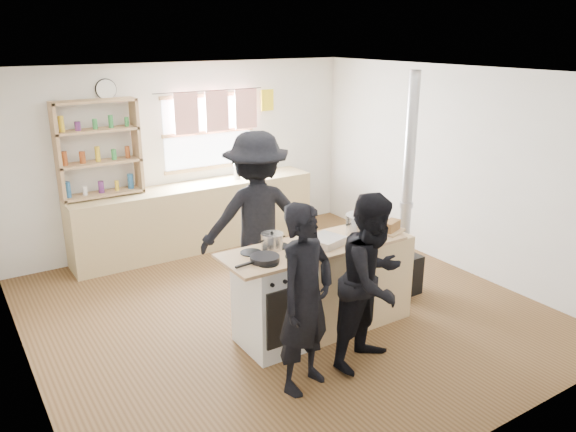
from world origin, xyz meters
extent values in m
cube|color=brown|center=(0.00, 0.00, -0.01)|extent=(5.00, 5.00, 0.01)
cube|color=tan|center=(0.00, 2.22, 0.45)|extent=(3.40, 0.55, 0.90)
cube|color=tan|center=(-1.20, 2.34, 0.94)|extent=(1.00, 0.28, 0.03)
cube|color=tan|center=(-1.20, 2.34, 1.33)|extent=(1.00, 0.28, 0.03)
cube|color=tan|center=(-1.20, 2.34, 1.74)|extent=(1.00, 0.28, 0.03)
cube|color=tan|center=(-1.20, 2.34, 2.08)|extent=(1.00, 0.28, 0.03)
cube|color=tan|center=(-1.68, 2.34, 1.50)|extent=(0.04, 0.28, 1.20)
cube|color=tan|center=(-0.72, 2.34, 1.50)|extent=(0.04, 0.28, 1.20)
cylinder|color=silver|center=(0.64, 2.22, 1.05)|extent=(0.10, 0.10, 0.31)
cube|color=white|center=(-0.45, -0.55, 0.45)|extent=(0.60, 0.60, 0.90)
cube|color=#D8B882|center=(0.45, -0.55, 0.45)|extent=(1.20, 0.60, 0.90)
cube|color=tan|center=(0.00, -0.55, 0.92)|extent=(1.84, 0.64, 0.03)
cylinder|color=black|center=(-0.59, -0.64, 0.96)|extent=(0.30, 0.30, 0.05)
cylinder|color=#2D5D20|center=(-0.59, -0.64, 0.97)|extent=(0.24, 0.24, 0.02)
cube|color=silver|center=(0.11, -0.60, 0.97)|extent=(0.37, 0.36, 0.07)
cube|color=brown|center=(0.11, -0.60, 0.99)|extent=(0.32, 0.31, 0.02)
cylinder|color=silver|center=(-0.38, -0.42, 1.00)|extent=(0.21, 0.21, 0.14)
cylinder|color=silver|center=(-0.38, -0.42, 1.08)|extent=(0.21, 0.21, 0.01)
sphere|color=black|center=(-0.38, -0.42, 1.09)|extent=(0.03, 0.03, 0.03)
cylinder|color=#BDBDBF|center=(0.57, -0.57, 1.03)|extent=(0.31, 0.31, 0.20)
cylinder|color=#BDBDBF|center=(0.57, -0.57, 1.13)|extent=(0.32, 0.32, 0.01)
sphere|color=black|center=(0.57, -0.57, 1.15)|extent=(0.03, 0.03, 0.03)
cube|color=tan|center=(0.87, -0.67, 0.94)|extent=(0.33, 0.29, 0.02)
cube|color=olive|center=(0.87, -0.67, 1.00)|extent=(0.24, 0.18, 0.10)
cube|color=black|center=(1.39, -0.35, 0.23)|extent=(0.35, 0.35, 0.46)
cylinder|color=#ADADB2|center=(1.39, -0.35, 1.48)|extent=(0.12, 0.12, 2.04)
imported|color=black|center=(-0.57, -1.25, 0.81)|extent=(0.68, 0.55, 1.62)
imported|color=black|center=(0.14, -1.26, 0.80)|extent=(0.91, 0.79, 1.59)
imported|color=black|center=(-0.09, 0.38, 0.95)|extent=(1.37, 1.02, 1.90)
camera|label=1|loc=(-2.91, -4.63, 2.87)|focal=35.00mm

